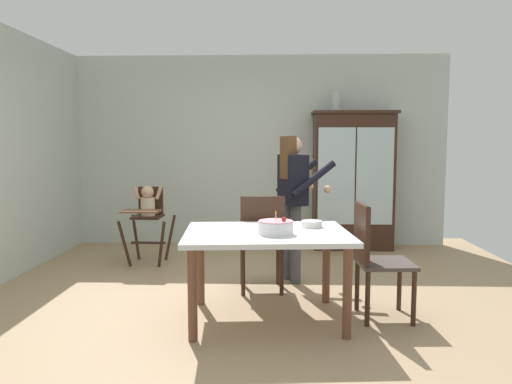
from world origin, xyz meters
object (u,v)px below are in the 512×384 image
object	(u,v)px
adult_person	(293,190)
high_chair_with_toddler	(148,210)
birthday_cake	(276,227)
serving_bowl	(312,224)
dining_chair_far_side	(262,237)
china_cabinet	(353,180)
dining_table	(267,243)
dining_chair_right_end	(373,253)
ceramic_vase	(336,102)

from	to	relation	value
adult_person	high_chair_with_toddler	bearing A→B (deg)	45.33
adult_person	birthday_cake	world-z (taller)	adult_person
serving_bowl	dining_chair_far_side	bearing A→B (deg)	131.36
china_cabinet	birthday_cake	xyz separation A→B (m)	(-1.08, -2.91, -0.16)
birthday_cake	serving_bowl	distance (m)	0.46
dining_table	dining_chair_right_end	world-z (taller)	dining_chair_right_end
dining_table	china_cabinet	bearing A→B (deg)	67.67
high_chair_with_toddler	dining_table	world-z (taller)	high_chair_with_toddler
dining_chair_far_side	dining_chair_right_end	world-z (taller)	same
adult_person	serving_bowl	distance (m)	0.95
dining_table	dining_chair_far_side	bearing A→B (deg)	94.53
adult_person	dining_table	distance (m)	1.21
dining_chair_far_side	birthday_cake	bearing A→B (deg)	93.79
adult_person	dining_chair_right_end	world-z (taller)	adult_person
high_chair_with_toddler	dining_chair_far_side	distance (m)	1.81
dining_chair_far_side	serving_bowl	bearing A→B (deg)	126.39
birthday_cake	dining_chair_far_side	size ratio (longest dim) A/B	0.29
china_cabinet	ceramic_vase	bearing A→B (deg)	179.16
ceramic_vase	serving_bowl	xyz separation A→B (m)	(-0.52, -2.58, -1.25)
high_chair_with_toddler	adult_person	size ratio (longest dim) A/B	0.62
adult_person	dining_chair_far_side	size ratio (longest dim) A/B	1.59
birthday_cake	adult_person	bearing A→B (deg)	81.44
adult_person	dining_table	size ratio (longest dim) A/B	1.09
high_chair_with_toddler	dining_chair_far_side	xyz separation A→B (m)	(1.41, -1.13, -0.10)
ceramic_vase	dining_chair_far_side	size ratio (longest dim) A/B	0.28
ceramic_vase	high_chair_with_toddler	bearing A→B (deg)	-158.08
dining_chair_right_end	dining_table	bearing A→B (deg)	91.91
dining_chair_far_side	dining_table	bearing A→B (deg)	89.56
ceramic_vase	birthday_cake	distance (m)	3.27
birthday_cake	dining_chair_right_end	xyz separation A→B (m)	(0.81, 0.19, -0.24)
high_chair_with_toddler	serving_bowl	world-z (taller)	high_chair_with_toddler
dining_chair_far_side	ceramic_vase	bearing A→B (deg)	-119.57
high_chair_with_toddler	adult_person	distance (m)	1.90
adult_person	birthday_cake	distance (m)	1.28
ceramic_vase	dining_chair_far_side	xyz separation A→B (m)	(-0.95, -2.08, -1.46)
ceramic_vase	dining_chair_right_end	distance (m)	3.09
dining_table	birthday_cake	xyz separation A→B (m)	(0.07, -0.11, 0.15)
dining_chair_right_end	birthday_cake	bearing A→B (deg)	100.26
dining_table	dining_chair_right_end	size ratio (longest dim) A/B	1.46
china_cabinet	dining_chair_right_end	xyz separation A→B (m)	(-0.27, -2.72, -0.40)
serving_bowl	dining_chair_far_side	world-z (taller)	dining_chair_far_side
dining_table	dining_chair_right_end	distance (m)	0.89
adult_person	ceramic_vase	bearing A→B (deg)	-43.27
adult_person	birthday_cake	size ratio (longest dim) A/B	5.47
high_chair_with_toddler	birthday_cake	distance (m)	2.50
ceramic_vase	serving_bowl	world-z (taller)	ceramic_vase
ceramic_vase	adult_person	size ratio (longest dim) A/B	0.18
dining_chair_far_side	adult_person	bearing A→B (deg)	-132.06
china_cabinet	ceramic_vase	world-z (taller)	ceramic_vase
dining_chair_right_end	dining_chair_far_side	bearing A→B (deg)	52.49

